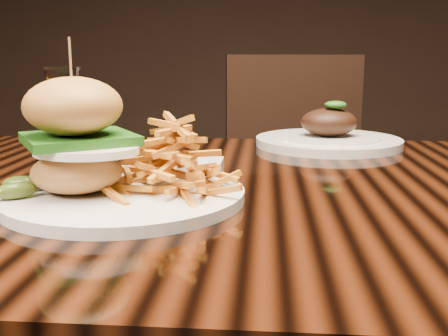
# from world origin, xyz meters

# --- Properties ---
(dining_table) EXTENTS (1.60, 0.90, 0.75)m
(dining_table) POSITION_xyz_m (0.00, 0.00, 0.67)
(dining_table) COLOR black
(dining_table) RESTS_ON ground
(burger_plate) EXTENTS (0.33, 0.33, 0.22)m
(burger_plate) POSITION_xyz_m (-0.14, -0.11, 0.81)
(burger_plate) COLOR silver
(burger_plate) RESTS_ON dining_table
(ramekin) EXTENTS (0.08, 0.08, 0.03)m
(ramekin) POSITION_xyz_m (-0.05, 0.02, 0.77)
(ramekin) COLOR silver
(ramekin) RESTS_ON dining_table
(wine_glass) EXTENTS (0.06, 0.06, 0.18)m
(wine_glass) POSITION_xyz_m (-0.29, 0.08, 0.88)
(wine_glass) COLOR white
(wine_glass) RESTS_ON dining_table
(far_dish) EXTENTS (0.32, 0.32, 0.10)m
(far_dish) POSITION_xyz_m (0.19, 0.36, 0.77)
(far_dish) COLOR silver
(far_dish) RESTS_ON dining_table
(chair_far) EXTENTS (0.52, 0.53, 0.95)m
(chair_far) POSITION_xyz_m (0.17, 0.89, 0.54)
(chair_far) COLOR black
(chair_far) RESTS_ON ground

